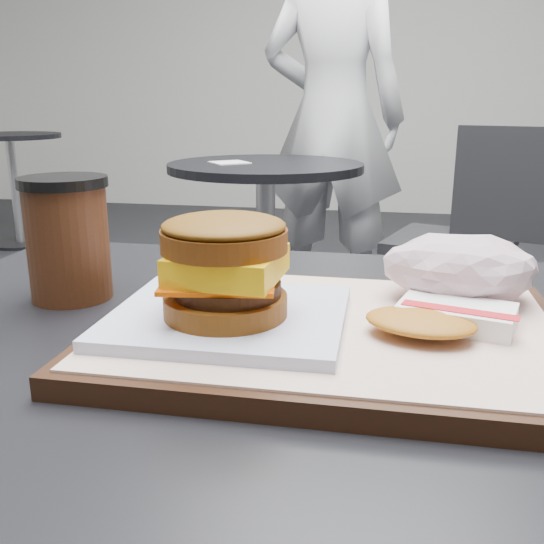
{
  "coord_description": "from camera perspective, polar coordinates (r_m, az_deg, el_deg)",
  "views": [
    {
      "loc": [
        0.09,
        -0.49,
        0.97
      ],
      "look_at": [
        -0.0,
        -0.03,
        0.83
      ],
      "focal_mm": 40.0,
      "sensor_mm": 36.0,
      "label": 1
    }
  ],
  "objects": [
    {
      "name": "patron",
      "position": [
        2.8,
        5.69,
        14.26
      ],
      "size": [
        0.7,
        0.52,
        1.78
      ],
      "primitive_type": "imported",
      "rotation": [
        0.0,
        0.0,
        2.99
      ],
      "color": "silver",
      "rests_on": "ground"
    },
    {
      "name": "breakfast_sandwich",
      "position": [
        0.49,
        -4.31,
        -0.67
      ],
      "size": [
        0.19,
        0.17,
        0.09
      ],
      "color": "white",
      "rests_on": "serving_tray"
    },
    {
      "name": "serving_tray",
      "position": [
        0.51,
        5.52,
        -5.72
      ],
      "size": [
        0.38,
        0.28,
        0.02
      ],
      "color": "black",
      "rests_on": "customer_table"
    },
    {
      "name": "bg_table_mid",
      "position": [
        4.47,
        -23.27,
        9.47
      ],
      "size": [
        0.66,
        0.66,
        0.75
      ],
      "color": "black",
      "rests_on": "ground"
    },
    {
      "name": "customer_table",
      "position": [
        0.63,
        0.68,
        -21.69
      ],
      "size": [
        0.8,
        0.6,
        0.77
      ],
      "color": "#A5A5AA",
      "rests_on": "ground"
    },
    {
      "name": "hash_brown",
      "position": [
        0.5,
        15.58,
        -4.19
      ],
      "size": [
        0.13,
        0.11,
        0.02
      ],
      "color": "white",
      "rests_on": "serving_tray"
    },
    {
      "name": "napkin",
      "position": [
        2.19,
        -4.02,
        10.24
      ],
      "size": [
        0.17,
        0.17,
        0.0
      ],
      "primitive_type": "cube",
      "rotation": [
        0.0,
        0.0,
        0.66
      ],
      "color": "white",
      "rests_on": "neighbor_table"
    },
    {
      "name": "neighbor_table",
      "position": [
        2.22,
        -0.6,
        5.12
      ],
      "size": [
        0.7,
        0.7,
        0.75
      ],
      "color": "black",
      "rests_on": "ground"
    },
    {
      "name": "coffee_cup",
      "position": [
        0.65,
        -18.67,
        3.11
      ],
      "size": [
        0.09,
        0.09,
        0.13
      ],
      "color": "#3D1D0E",
      "rests_on": "customer_table"
    },
    {
      "name": "crumpled_wrapper",
      "position": [
        0.58,
        17.25,
        0.35
      ],
      "size": [
        0.14,
        0.11,
        0.06
      ],
      "primitive_type": null,
      "color": "silver",
      "rests_on": "serving_tray"
    },
    {
      "name": "neighbor_chair",
      "position": [
        2.31,
        18.27,
        3.73
      ],
      "size": [
        0.65,
        0.53,
        0.88
      ],
      "color": "#9D9DA1",
      "rests_on": "ground"
    }
  ]
}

